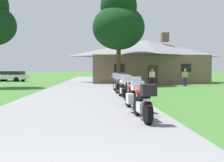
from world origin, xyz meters
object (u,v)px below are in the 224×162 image
object	(u,v)px
motorcycle_green_fifth_in_row	(120,86)
motorcycle_red_farthest_in_row	(117,84)
motorcycle_red_nearest_to_camera	(143,102)
motorcycle_white_fourth_in_row	(124,88)
motorcycle_red_second_in_row	(134,96)
bystander_tan_shirt_near_lodge	(185,76)
tree_by_lodge_front	(119,21)
parked_white_suv_far_left	(11,76)
parked_white_sedan_far_left	(10,76)
bystander_white_shirt_beside_signpost	(152,76)
motorcycle_silver_third_in_row	(129,91)

from	to	relation	value
motorcycle_green_fifth_in_row	motorcycle_red_farthest_in_row	world-z (taller)	same
motorcycle_red_nearest_to_camera	motorcycle_green_fifth_in_row	xyz separation A→B (m)	(0.09, 8.43, -0.01)
motorcycle_red_nearest_to_camera	motorcycle_white_fourth_in_row	distance (m)	6.50
motorcycle_red_second_in_row	bystander_tan_shirt_near_lodge	world-z (taller)	bystander_tan_shirt_near_lodge
motorcycle_red_farthest_in_row	bystander_tan_shirt_near_lodge	bearing A→B (deg)	37.07
motorcycle_red_second_in_row	motorcycle_white_fourth_in_row	distance (m)	4.52
tree_by_lodge_front	parked_white_suv_far_left	world-z (taller)	tree_by_lodge_front
motorcycle_red_second_in_row	parked_white_sedan_far_left	distance (m)	31.91
motorcycle_red_second_in_row	motorcycle_green_fifth_in_row	xyz separation A→B (m)	(0.08, 6.46, 0.00)
motorcycle_green_fifth_in_row	bystander_tan_shirt_near_lodge	distance (m)	11.27
motorcycle_green_fifth_in_row	parked_white_suv_far_left	xyz separation A→B (m)	(-13.10, 21.06, 0.17)
motorcycle_white_fourth_in_row	parked_white_sedan_far_left	world-z (taller)	motorcycle_white_fourth_in_row
motorcycle_red_second_in_row	motorcycle_green_fifth_in_row	distance (m)	6.46
bystander_white_shirt_beside_signpost	motorcycle_red_nearest_to_camera	bearing A→B (deg)	-94.35
tree_by_lodge_front	motorcycle_red_nearest_to_camera	bearing A→B (deg)	-92.65
motorcycle_red_second_in_row	parked_white_suv_far_left	xyz separation A→B (m)	(-13.02, 27.51, 0.17)
motorcycle_red_farthest_in_row	tree_by_lodge_front	bearing A→B (deg)	78.48
bystander_tan_shirt_near_lodge	bystander_white_shirt_beside_signpost	distance (m)	3.12
bystander_white_shirt_beside_signpost	motorcycle_red_second_in_row	bearing A→B (deg)	-95.86
motorcycle_green_fifth_in_row	bystander_white_shirt_beside_signpost	size ratio (longest dim) A/B	1.23
motorcycle_red_nearest_to_camera	motorcycle_white_fourth_in_row	bearing A→B (deg)	85.82
bystander_tan_shirt_near_lodge	bystander_white_shirt_beside_signpost	xyz separation A→B (m)	(-3.08, 0.46, 0.00)
motorcycle_red_second_in_row	parked_white_suv_far_left	size ratio (longest dim) A/B	0.42
motorcycle_white_fourth_in_row	bystander_tan_shirt_near_lodge	size ratio (longest dim) A/B	1.24
parked_white_sedan_far_left	bystander_white_shirt_beside_signpost	bearing A→B (deg)	-41.68
motorcycle_white_fourth_in_row	parked_white_suv_far_left	bearing A→B (deg)	113.54
motorcycle_white_fourth_in_row	motorcycle_red_farthest_in_row	size ratio (longest dim) A/B	1.00
motorcycle_red_farthest_in_row	parked_white_suv_far_left	bearing A→B (deg)	118.80
bystander_tan_shirt_near_lodge	motorcycle_white_fourth_in_row	bearing A→B (deg)	55.84
motorcycle_red_second_in_row	parked_white_suv_far_left	bearing A→B (deg)	109.58
motorcycle_red_nearest_to_camera	tree_by_lodge_front	bearing A→B (deg)	83.93
bystander_tan_shirt_near_lodge	parked_white_sedan_far_left	size ratio (longest dim) A/B	0.39
motorcycle_red_farthest_in_row	motorcycle_green_fifth_in_row	bearing A→B (deg)	-95.15
motorcycle_red_nearest_to_camera	motorcycle_silver_third_in_row	size ratio (longest dim) A/B	1.00
motorcycle_red_second_in_row	motorcycle_white_fourth_in_row	size ratio (longest dim) A/B	1.00
motorcycle_red_nearest_to_camera	tree_by_lodge_front	distance (m)	20.28
parked_white_suv_far_left	tree_by_lodge_front	bearing A→B (deg)	-112.29
bystander_tan_shirt_near_lodge	motorcycle_red_second_in_row	bearing A→B (deg)	64.04
motorcycle_red_farthest_in_row	tree_by_lodge_front	world-z (taller)	tree_by_lodge_front
bystander_white_shirt_beside_signpost	tree_by_lodge_front	size ratio (longest dim) A/B	0.17
bystander_tan_shirt_near_lodge	parked_white_sedan_far_left	world-z (taller)	bystander_tan_shirt_near_lodge
parked_white_sedan_far_left	motorcycle_red_second_in_row	bearing A→B (deg)	-69.68
motorcycle_white_fourth_in_row	motorcycle_red_farthest_in_row	bearing A→B (deg)	84.32
bystander_tan_shirt_near_lodge	parked_white_sedan_far_left	bearing A→B (deg)	-34.60
parked_white_sedan_far_left	motorcycle_silver_third_in_row	bearing A→B (deg)	-67.57
bystander_white_shirt_beside_signpost	parked_white_sedan_far_left	xyz separation A→B (m)	(-17.51, 13.17, -0.31)
bystander_white_shirt_beside_signpost	parked_white_sedan_far_left	size ratio (longest dim) A/B	0.39
motorcycle_white_fourth_in_row	motorcycle_red_farthest_in_row	xyz separation A→B (m)	(-0.03, 4.18, 0.00)
tree_by_lodge_front	motorcycle_silver_third_in_row	bearing A→B (deg)	-93.06
motorcycle_white_fourth_in_row	tree_by_lodge_front	world-z (taller)	tree_by_lodge_front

